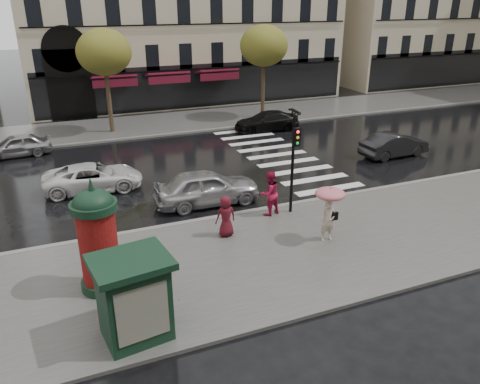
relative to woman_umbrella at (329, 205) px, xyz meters
name	(u,v)px	position (x,y,z in m)	size (l,w,h in m)	color
ground	(247,253)	(-3.04, 0.38, -1.49)	(160.00, 160.00, 0.00)	black
near_sidewalk	(252,259)	(-3.04, -0.12, -1.43)	(90.00, 7.00, 0.12)	#474744
far_sidewalk	(140,126)	(-3.04, 19.38, -1.43)	(90.00, 6.00, 0.12)	#474744
near_kerb	(218,217)	(-3.04, 3.38, -1.42)	(90.00, 0.25, 0.14)	slate
far_kerb	(149,136)	(-3.04, 16.38, -1.42)	(90.00, 0.25, 0.14)	slate
zebra_crossing	(277,155)	(2.96, 9.98, -1.48)	(3.60, 11.75, 0.01)	silver
tree_far_left	(104,52)	(-5.04, 18.38, 3.68)	(3.40, 3.40, 6.64)	#38281C
tree_far_right	(264,46)	(5.96, 18.38, 3.68)	(3.40, 3.40, 6.64)	#38281C
woman_umbrella	(329,205)	(0.00, 0.00, 0.00)	(1.08, 1.08, 2.08)	beige
woman_red	(269,193)	(-1.02, 2.78, -0.44)	(0.90, 0.70, 1.86)	#B01540
man_burgundy	(226,216)	(-3.30, 1.72, -0.59)	(0.76, 0.50, 1.57)	#55111B
morris_column	(98,237)	(-7.96, -0.01, 0.37)	(1.35, 1.35, 3.63)	black
traffic_light	(294,155)	(-0.07, 2.60, 1.09)	(0.26, 0.38, 4.06)	black
newsstand	(134,297)	(-7.45, -2.62, -0.18)	(2.12, 1.86, 2.31)	black
car_silver	(207,187)	(-2.93, 5.00, -0.71)	(1.83, 4.55, 1.55)	#B3B4B8
car_darkgrey	(394,145)	(8.97, 7.26, -0.82)	(1.41, 4.06, 1.34)	black
car_white	(93,177)	(-7.30, 8.53, -0.86)	(2.07, 4.49, 1.25)	white
car_black	(267,121)	(4.73, 15.09, -0.86)	(1.77, 4.36, 1.27)	black
car_far_silver	(16,146)	(-10.74, 15.38, -0.86)	(1.49, 3.71, 1.26)	#99989D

